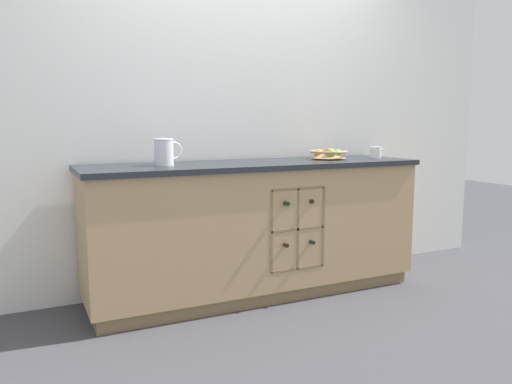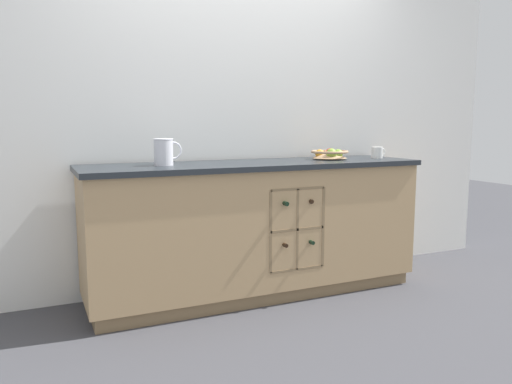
{
  "view_description": "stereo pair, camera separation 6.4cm",
  "coord_description": "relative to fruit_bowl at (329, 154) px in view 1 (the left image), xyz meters",
  "views": [
    {
      "loc": [
        -1.45,
        -3.04,
        1.19
      ],
      "look_at": [
        0.0,
        0.0,
        0.72
      ],
      "focal_mm": 35.0,
      "sensor_mm": 36.0,
      "label": 1
    },
    {
      "loc": [
        -1.39,
        -3.07,
        1.19
      ],
      "look_at": [
        0.0,
        0.0,
        0.72
      ],
      "focal_mm": 35.0,
      "sensor_mm": 36.0,
      "label": 2
    }
  ],
  "objects": [
    {
      "name": "kitchen_island",
      "position": [
        -0.6,
        -0.03,
        -0.5
      ],
      "size": [
        2.33,
        0.63,
        0.92
      ],
      "color": "olive",
      "rests_on": "ground_plane"
    },
    {
      "name": "ceramic_mug",
      "position": [
        0.39,
        -0.05,
        0.0
      ],
      "size": [
        0.12,
        0.08,
        0.09
      ],
      "color": "white",
      "rests_on": "kitchen_island"
    },
    {
      "name": "fruit_bowl",
      "position": [
        0.0,
        0.0,
        0.0
      ],
      "size": [
        0.27,
        0.27,
        0.08
      ],
      "color": "tan",
      "rests_on": "kitchen_island"
    },
    {
      "name": "white_pitcher",
      "position": [
        -1.23,
        -0.01,
        0.05
      ],
      "size": [
        0.18,
        0.12,
        0.17
      ],
      "color": "white",
      "rests_on": "kitchen_island"
    },
    {
      "name": "ground_plane",
      "position": [
        -0.61,
        -0.03,
        -0.96
      ],
      "size": [
        14.0,
        14.0,
        0.0
      ],
      "primitive_type": "plane",
      "color": "#424247"
    },
    {
      "name": "back_wall",
      "position": [
        -0.61,
        0.33,
        0.31
      ],
      "size": [
        4.69,
        0.06,
        2.55
      ],
      "primitive_type": "cube",
      "color": "white",
      "rests_on": "ground_plane"
    }
  ]
}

